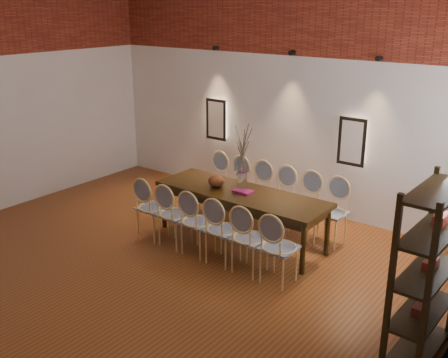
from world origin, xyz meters
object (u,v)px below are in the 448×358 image
Objects in this scene: book at (243,191)px; shelving_rack at (426,274)px; chair_near_a at (153,207)px; chair_near_b at (175,214)px; chair_far_b at (234,188)px; chair_far_a at (213,183)px; chair_far_c at (256,194)px; chair_near_c at (198,222)px; chair_far_f at (331,213)px; chair_near_f at (279,248)px; dining_table at (241,216)px; chair_far_d at (279,200)px; chair_near_e at (250,238)px; chair_near_d at (223,230)px; chair_far_e at (304,206)px; vase at (242,182)px; bowl at (216,181)px.

book is 0.14× the size of shelving_rack.
chair_near_a is at bearing -148.08° from book.
chair_near_b is 1.00× the size of chair_far_b.
chair_far_a is 0.86m from chair_far_c.
chair_far_f is at bearing 47.15° from chair_near_c.
chair_far_c is (0.43, -0.00, 0.00)m from chair_far_b.
chair_near_c is 1.00× the size of chair_near_f.
book reaches higher than dining_table.
book is at bearing 147.90° from chair_far_a.
chair_far_c is 0.43m from chair_far_d.
chair_near_e is 2.34m from shelving_rack.
chair_near_b is 1.39m from chair_far_b.
chair_far_d reaches higher than dining_table.
chair_near_a and chair_near_e have the same top height.
chair_near_d is (0.86, -0.00, 0.00)m from chair_near_b.
chair_far_e is at bearing -180.00° from chair_far_c.
chair_near_e is 1.89m from chair_far_b.
chair_near_c is 3.13× the size of vase.
chair_near_f is at bearing 90.00° from chair_far_f.
chair_near_f is at bearing -0.00° from chair_near_d.
dining_table is at bearing 132.85° from chair_near_e.
chair_near_e is at bearing -48.88° from book.
chair_far_f is at bearing 90.00° from chair_near_f.
chair_near_f is 1.00× the size of chair_far_f.
chair_far_a is at bearing 157.13° from shelving_rack.
dining_table is 1.43× the size of shelving_rack.
chair_far_c is at bearing 151.54° from shelving_rack.
chair_near_f is (1.72, -0.01, 0.00)m from chair_near_b.
chair_near_c and chair_far_a have the same top height.
dining_table is 1.28m from chair_far_f.
shelving_rack is (2.26, -0.40, 0.43)m from chair_near_e.
chair_near_f reaches higher than book.
chair_near_b is 1.05m from vase.
chair_near_f is at bearing -33.96° from book.
dining_table is 2.74× the size of chair_near_d.
shelving_rack is (2.26, -1.79, 0.43)m from chair_far_e.
chair_far_a is (0.01, 1.39, 0.00)m from chair_near_a.
chair_near_f is 2.55m from chair_far_a.
chair_near_f is at bearing -0.00° from chair_near_b.
chair_near_c is 0.85m from vase.
chair_far_c is 3.92× the size of bowl.
chair_near_d is 3.92× the size of bowl.
chair_far_a is 1.00× the size of chair_far_d.
shelving_rack is at bearing 141.81° from chair_far_e.
chair_far_a is 1.29m from chair_far_d.
chair_near_f is (2.14, -0.01, 0.00)m from chair_near_a.
chair_near_b is 0.78m from bowl.
chair_near_c and chair_near_f have the same top height.
chair_near_b is at bearing 72.82° from chair_far_c.
chair_near_b is 1.00× the size of chair_far_c.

